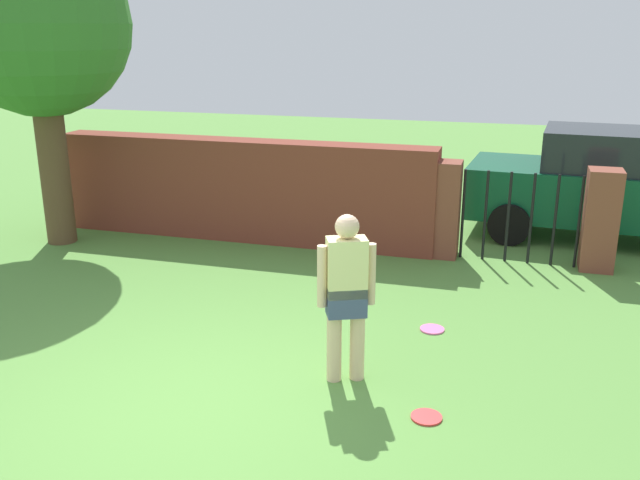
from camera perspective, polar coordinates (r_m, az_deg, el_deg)
The scene contains 8 objects.
ground_plane at distance 6.28m, azimuth -10.53°, elevation -13.67°, with size 40.00×40.00×0.00m, color #568C3D.
brick_wall at distance 10.73m, azimuth -6.44°, elevation 4.16°, with size 6.02×0.50×1.57m, color brown.
tree at distance 10.98m, azimuth -22.45°, elevation 16.04°, with size 2.63×2.63×4.57m.
person at distance 6.27m, azimuth 2.21°, elevation -4.25°, with size 0.50×0.35×1.62m.
fence_gate at distance 9.96m, azimuth 16.32°, elevation 2.04°, with size 2.55×0.44×1.40m.
car at distance 11.55m, azimuth 22.88°, elevation 4.23°, with size 4.32×2.18×1.72m.
frisbee_pink at distance 7.73m, azimuth 9.33°, elevation -7.34°, with size 0.27×0.27×0.02m, color pink.
frisbee_red at distance 6.12m, azimuth 8.86°, elevation -14.37°, with size 0.27×0.27×0.02m, color red.
Camera 1 is at (2.54, -4.77, 3.20)m, focal length 38.41 mm.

